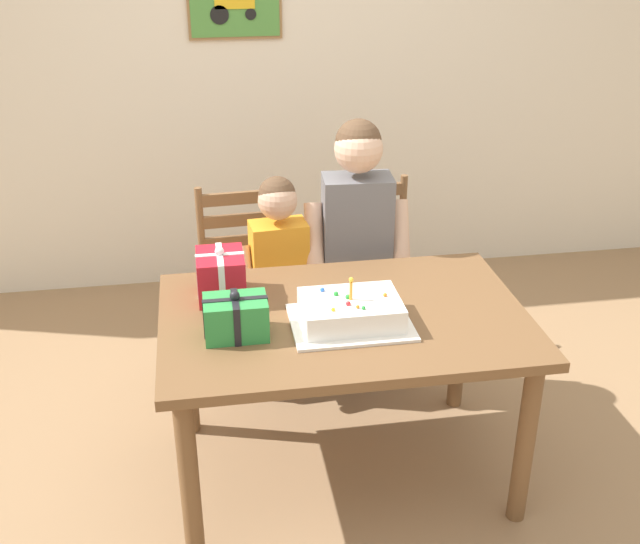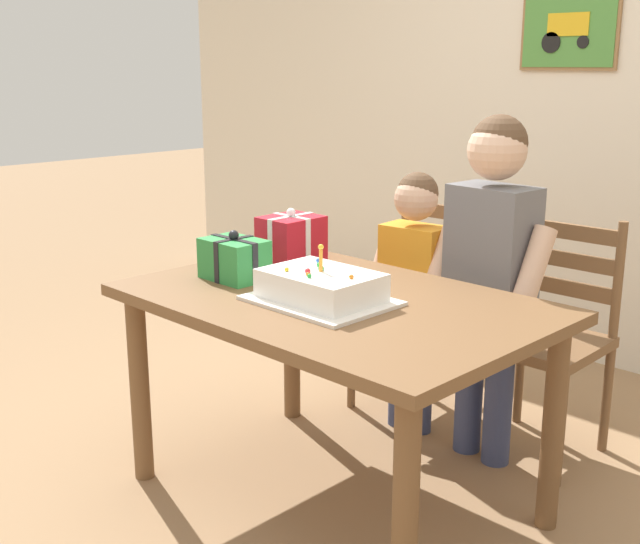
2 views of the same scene
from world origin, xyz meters
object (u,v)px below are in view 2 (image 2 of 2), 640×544
chair_left (419,303)px  chair_right (548,336)px  gift_box_red_large (291,239)px  child_older (491,257)px  gift_box_beside_cake (234,259)px  dining_table (335,326)px  birthday_cake (321,288)px  child_younger (413,277)px

chair_left → chair_right: (0.62, 0.00, 0.00)m
gift_box_red_large → child_older: (0.63, 0.41, -0.03)m
chair_right → gift_box_beside_cake: bearing=-127.1°
dining_table → birthday_cake: (0.01, -0.07, 0.15)m
dining_table → gift_box_red_large: gift_box_red_large is taller
gift_box_beside_cake → child_younger: (0.24, 0.72, -0.16)m
gift_box_beside_cake → chair_left: chair_left is taller
gift_box_beside_cake → gift_box_red_large: bearing=96.7°
dining_table → child_younger: bearing=105.2°
chair_left → child_older: (0.49, -0.23, 0.33)m
dining_table → gift_box_beside_cake: gift_box_beside_cake is taller
dining_table → child_younger: 0.66m
dining_table → gift_box_red_large: bearing=153.3°
dining_table → child_older: child_older is taller
child_older → child_younger: 0.38m
gift_box_beside_cake → chair_right: bearing=52.9°
dining_table → chair_left: bearing=109.9°
dining_table → chair_right: chair_right is taller
gift_box_beside_cake → chair_left: size_ratio=0.25×
gift_box_red_large → child_older: child_older is taller
dining_table → gift_box_red_large: (-0.45, 0.22, 0.19)m
chair_left → gift_box_beside_cake: bearing=-95.7°
child_younger → chair_left: bearing=121.6°
dining_table → chair_left: (-0.31, 0.87, -0.17)m
gift_box_red_large → chair_left: bearing=78.3°
chair_left → child_older: 0.64m
chair_right → child_younger: size_ratio=0.86×
child_older → gift_box_beside_cake: bearing=-129.2°
birthday_cake → child_younger: size_ratio=0.41×
gift_box_beside_cake → child_younger: size_ratio=0.21×
chair_left → child_older: child_older is taller
gift_box_red_large → child_younger: child_younger is taller
gift_box_red_large → chair_right: size_ratio=0.24×
chair_right → child_younger: bearing=-154.8°
gift_box_beside_cake → chair_right: chair_right is taller
dining_table → birthday_cake: size_ratio=3.14×
gift_box_red_large → dining_table: bearing=-26.7°
dining_table → gift_box_red_large: size_ratio=6.25×
chair_right → gift_box_red_large: bearing=-139.7°
gift_box_red_large → chair_left: size_ratio=0.24×
birthday_cake → dining_table: bearing=97.2°
gift_box_beside_cake → child_older: bearing=50.8°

